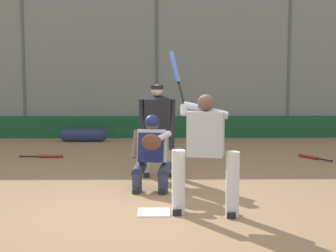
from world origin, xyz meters
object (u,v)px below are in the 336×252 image
Objects in this scene: umpire_home at (157,128)px; spare_bat_first_base_side at (47,156)px; spare_bat_third_base_side at (311,157)px; fielding_glove_on_dirt at (154,147)px; catcher_behind_plate at (152,152)px; equipment_bag_dugout_side at (83,135)px; batter_at_plate at (205,150)px.

umpire_home reaches higher than spare_bat_first_base_side.
fielding_glove_on_dirt is (3.25, -1.26, 0.02)m from spare_bat_third_base_side.
fielding_glove_on_dirt is at bearing -81.61° from catcher_behind_plate.
equipment_bag_dugout_side reaches higher than spare_bat_third_base_side.
equipment_bag_dugout_side is (1.86, -4.22, -0.70)m from umpire_home.
umpire_home is 3.09m from spare_bat_first_base_side.
catcher_behind_plate is 0.74× the size of umpire_home.
spare_bat_third_base_side is at bearing 153.50° from equipment_bag_dugout_side.
batter_at_plate is 4.92m from spare_bat_third_base_side.
batter_at_plate reaches higher than spare_bat_first_base_side.
catcher_behind_plate is 1.30× the size of spare_bat_first_base_side.
batter_at_plate is 1.86× the size of equipment_bag_dugout_side.
catcher_behind_plate is at bearing 82.59° from umpire_home.
batter_at_plate is 7.66× the size of fielding_glove_on_dirt.
batter_at_plate reaches higher than fielding_glove_on_dirt.
equipment_bag_dugout_side is at bearing -57.69° from batter_at_plate.
spare_bat_third_base_side is at bearing -131.42° from catcher_behind_plate.
batter_at_plate reaches higher than umpire_home.
catcher_behind_plate is at bearing 108.68° from equipment_bag_dugout_side.
catcher_behind_plate is at bearing -50.88° from batter_at_plate.
fielding_glove_on_dirt is at bearing 144.87° from equipment_bag_dugout_side.
spare_bat_third_base_side is 3.49m from fielding_glove_on_dirt.
umpire_home is at bearing -86.14° from catcher_behind_plate.
umpire_home is 5.72× the size of fielding_glove_on_dirt.
batter_at_plate is at bearing 101.73° from umpire_home.
spare_bat_third_base_side is at bearing 158.84° from fielding_glove_on_dirt.
spare_bat_first_base_side is 0.79× the size of equipment_bag_dugout_side.
equipment_bag_dugout_side is (5.02, -2.50, 0.13)m from spare_bat_third_base_side.
catcher_behind_plate is at bearing 97.68° from spare_bat_third_base_side.
equipment_bag_dugout_side reaches higher than fielding_glove_on_dirt.
umpire_home is at bearing 91.71° from fielding_glove_on_dirt.
umpire_home is at bearing -63.53° from batter_at_plate.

